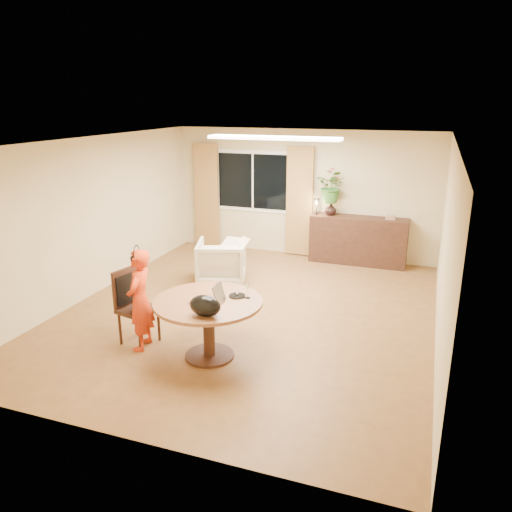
{
  "coord_description": "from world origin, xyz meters",
  "views": [
    {
      "loc": [
        2.5,
        -6.69,
        3.17
      ],
      "look_at": [
        0.19,
        -0.2,
        0.99
      ],
      "focal_mm": 35.0,
      "sensor_mm": 36.0,
      "label": 1
    }
  ],
  "objects_px": {
    "dining_table": "(208,313)",
    "armchair": "(221,262)",
    "child": "(140,300)",
    "sideboard": "(358,240)",
    "dining_chair": "(138,308)"
  },
  "relations": [
    {
      "from": "armchair",
      "to": "sideboard",
      "type": "distance_m",
      "value": 2.88
    },
    {
      "from": "dining_table",
      "to": "child",
      "type": "distance_m",
      "value": 0.95
    },
    {
      "from": "dining_chair",
      "to": "armchair",
      "type": "relative_size",
      "value": 1.19
    },
    {
      "from": "sideboard",
      "to": "child",
      "type": "bearing_deg",
      "value": -115.17
    },
    {
      "from": "dining_table",
      "to": "dining_chair",
      "type": "bearing_deg",
      "value": 177.58
    },
    {
      "from": "armchair",
      "to": "dining_table",
      "type": "bearing_deg",
      "value": 92.25
    },
    {
      "from": "child",
      "to": "dining_chair",
      "type": "bearing_deg",
      "value": -144.42
    },
    {
      "from": "armchair",
      "to": "child",
      "type": "bearing_deg",
      "value": 72.04
    },
    {
      "from": "dining_table",
      "to": "child",
      "type": "height_order",
      "value": "child"
    },
    {
      "from": "child",
      "to": "sideboard",
      "type": "height_order",
      "value": "child"
    },
    {
      "from": "dining_chair",
      "to": "sideboard",
      "type": "distance_m",
      "value": 4.99
    },
    {
      "from": "dining_table",
      "to": "dining_chair",
      "type": "relative_size",
      "value": 1.34
    },
    {
      "from": "dining_table",
      "to": "armchair",
      "type": "distance_m",
      "value": 2.74
    },
    {
      "from": "dining_chair",
      "to": "sideboard",
      "type": "xyz_separation_m",
      "value": [
        2.25,
        4.45,
        -0.04
      ]
    },
    {
      "from": "armchair",
      "to": "sideboard",
      "type": "xyz_separation_m",
      "value": [
        2.13,
        1.93,
        0.08
      ]
    }
  ]
}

